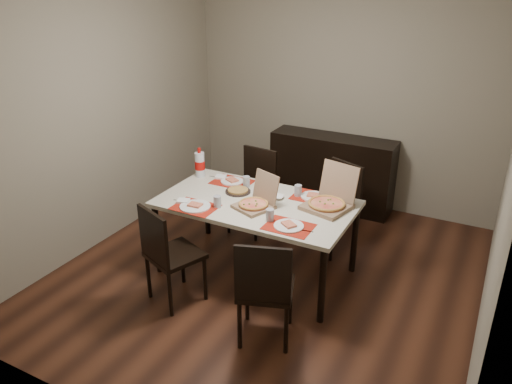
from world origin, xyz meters
TOP-DOWN VIEW (x-y plane):
  - ground at (0.00, 0.00)m, footprint 3.80×4.00m
  - room_walls at (0.00, 0.43)m, footprint 3.84×4.02m
  - sideboard at (0.00, 1.78)m, footprint 1.50×0.40m
  - dining_table at (-0.13, 0.00)m, footprint 1.80×1.00m
  - chair_near_left at (-0.57, -0.79)m, footprint 0.54×0.54m
  - chair_near_right at (0.41, -0.87)m, footprint 0.53×0.53m
  - chair_far_left at (-0.56, 0.80)m, footprint 0.46×0.46m
  - chair_far_right at (0.40, 0.83)m, footprint 0.55×0.55m
  - setting_near_left at (-0.54, -0.33)m, footprint 0.48×0.30m
  - setting_near_right at (0.30, -0.30)m, footprint 0.44×0.30m
  - setting_far_left at (-0.53, 0.30)m, footprint 0.51×0.30m
  - setting_far_right at (0.27, 0.33)m, footprint 0.47×0.30m
  - napkin_loose at (-0.07, -0.07)m, footprint 0.16×0.16m
  - pizza_box_center at (-0.07, -0.10)m, footprint 0.40×0.42m
  - pizza_box_right at (0.51, 0.20)m, footprint 0.46×0.49m
  - faina_plate at (-0.38, 0.12)m, footprint 0.25×0.25m
  - dip_bowl at (0.02, 0.16)m, footprint 0.13×0.13m
  - soda_bottle at (-0.93, 0.29)m, footprint 0.10×0.10m

SIDE VIEW (x-z plane):
  - ground at x=0.00m, z-range -0.02..0.00m
  - sideboard at x=0.00m, z-range 0.00..0.90m
  - chair_near_left at x=-0.57m, z-range 0.05..0.98m
  - chair_near_right at x=0.41m, z-range 0.05..0.98m
  - chair_far_left at x=-0.56m, z-range 0.05..0.98m
  - chair_far_right at x=0.40m, z-range 0.05..0.98m
  - dining_table at x=-0.13m, z-range 0.31..1.06m
  - napkin_loose at x=-0.07m, z-range 0.75..0.77m
  - faina_plate at x=-0.38m, z-range 0.75..0.78m
  - dip_bowl at x=0.02m, z-range 0.75..0.78m
  - setting_near_left at x=-0.54m, z-range 0.72..0.83m
  - setting_far_left at x=-0.53m, z-range 0.72..0.83m
  - setting_near_right at x=0.30m, z-range 0.72..0.83m
  - setting_far_right at x=0.27m, z-range 0.72..0.83m
  - pizza_box_center at x=-0.07m, z-range 0.65..0.95m
  - pizza_box_right at x=0.51m, z-range 0.62..1.00m
  - soda_bottle at x=-0.93m, z-range 0.73..1.04m
  - room_walls at x=0.00m, z-range 0.42..3.04m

